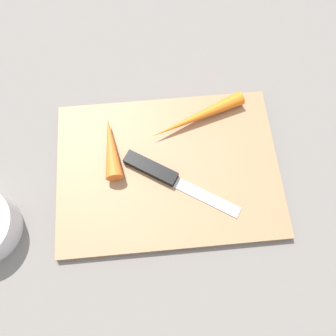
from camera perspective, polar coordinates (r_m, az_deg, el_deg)
The scene contains 5 objects.
ground_plane at distance 0.56m, azimuth 0.00°, elevation -0.43°, with size 1.40×1.40×0.00m, color slate.
cutting_board at distance 0.56m, azimuth 0.00°, elevation -0.22°, with size 0.36×0.26×0.01m, color #99704C.
knife at distance 0.54m, azimuth -1.68°, elevation -0.80°, with size 0.18×0.12×0.01m.
carrot_long at distance 0.58m, azimuth 4.99°, elevation 8.59°, with size 0.02×0.02×0.17m, color orange.
carrot_short at distance 0.56m, azimuth -9.55°, elevation 3.46°, with size 0.03×0.03×0.11m, color orange.
Camera 1 is at (-0.02, -0.19, 0.53)m, focal length 36.19 mm.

